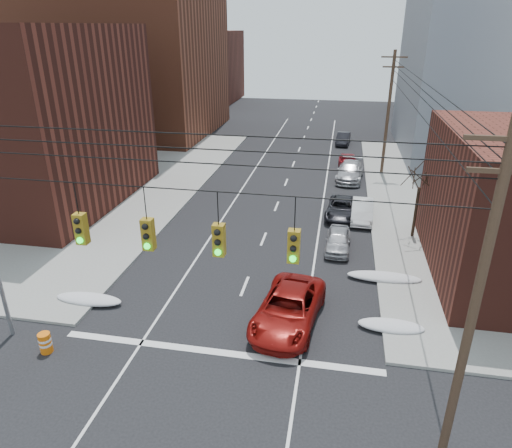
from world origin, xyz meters
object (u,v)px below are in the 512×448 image
at_px(parked_car_d, 350,171).
at_px(parked_car_f, 343,139).
at_px(construction_barrel, 45,343).
at_px(red_pickup, 288,309).
at_px(lot_car_a, 61,201).
at_px(parked_car_e, 349,163).
at_px(lot_car_c, 50,189).
at_px(lot_car_d, 41,183).
at_px(parked_car_b, 362,211).
at_px(lot_car_b, 112,171).
at_px(parked_car_c, 342,208).
at_px(parked_car_a, 338,240).

bearing_deg(parked_car_d, parked_car_f, 98.64).
height_order(parked_car_d, construction_barrel, parked_car_d).
xyz_separation_m(red_pickup, lot_car_a, (-18.40, 10.87, 0.07)).
distance_m(parked_car_e, lot_car_c, 26.63).
xyz_separation_m(parked_car_f, lot_car_d, (-24.64, -21.68, 0.16)).
bearing_deg(lot_car_d, parked_car_b, -105.05).
height_order(lot_car_a, lot_car_b, lot_car_b).
xyz_separation_m(red_pickup, parked_car_b, (3.72, 13.39, -0.10)).
bearing_deg(parked_car_c, parked_car_e, 92.60).
bearing_deg(lot_car_d, lot_car_a, -144.08).
bearing_deg(parked_car_e, lot_car_d, -160.36).
relative_size(parked_car_d, lot_car_d, 1.35).
xyz_separation_m(parked_car_a, parked_car_d, (0.75, 14.47, 0.14)).
distance_m(parked_car_b, lot_car_c, 24.50).
distance_m(parked_car_c, parked_car_f, 22.56).
height_order(parked_car_c, parked_car_e, parked_car_e).
xyz_separation_m(red_pickup, parked_car_f, (2.12, 36.20, -0.13)).
bearing_deg(lot_car_c, lot_car_b, -22.26).
distance_m(parked_car_a, lot_car_d, 25.43).
distance_m(parked_car_c, parked_car_d, 9.07).
distance_m(parked_car_d, construction_barrel, 29.55).
bearing_deg(parked_car_a, parked_car_f, 91.85).
xyz_separation_m(parked_car_e, lot_car_c, (-23.52, -12.48, 0.10)).
bearing_deg(construction_barrel, lot_car_c, 122.47).
bearing_deg(parked_car_f, parked_car_e, -82.08).
xyz_separation_m(parked_car_d, lot_car_d, (-25.39, -8.17, 0.05)).
relative_size(parked_car_e, construction_barrel, 4.81).
bearing_deg(construction_barrel, lot_car_a, 119.76).
xyz_separation_m(parked_car_b, lot_car_d, (-26.24, 1.13, 0.14)).
distance_m(red_pickup, parked_car_c, 13.83).
bearing_deg(lot_car_d, parked_car_e, -78.94).
relative_size(parked_car_e, parked_car_f, 1.09).
relative_size(red_pickup, lot_car_c, 1.18).
relative_size(parked_car_c, construction_barrel, 5.09).
height_order(parked_car_c, construction_barrel, parked_car_c).
bearing_deg(parked_car_a, parked_car_b, 74.63).
bearing_deg(parked_car_a, parked_car_c, 89.95).
bearing_deg(parked_car_e, construction_barrel, -117.22).
distance_m(lot_car_c, construction_barrel, 20.21).
relative_size(parked_car_e, lot_car_d, 1.11).
distance_m(parked_car_f, lot_car_b, 26.97).
height_order(red_pickup, construction_barrel, red_pickup).
bearing_deg(red_pickup, lot_car_c, 155.42).
relative_size(parked_car_b, lot_car_a, 0.97).
bearing_deg(parked_car_e, parked_car_d, -91.67).
distance_m(red_pickup, parked_car_d, 22.87).
xyz_separation_m(parked_car_b, lot_car_a, (-22.12, -2.52, 0.17)).
relative_size(lot_car_d, construction_barrel, 4.33).
distance_m(parked_car_f, lot_car_c, 32.52).
distance_m(parked_car_a, construction_barrel, 17.13).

